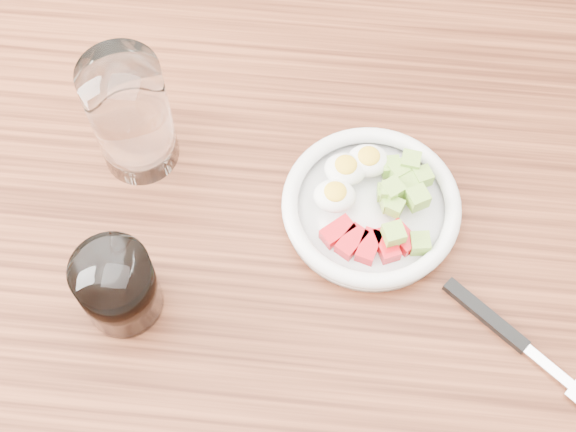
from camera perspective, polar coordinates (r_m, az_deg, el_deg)
The scene contains 6 objects.
ground at distance 1.60m, azimuth 0.33°, elevation -13.15°, with size 4.00×4.00×0.00m, color brown.
dining_table at distance 0.96m, azimuth 0.53°, elevation -4.04°, with size 1.50×0.90×0.77m.
bowl at distance 0.87m, azimuth 5.90°, elevation 0.88°, with size 0.19×0.19×0.05m.
fork at distance 0.85m, azimuth 15.40°, elevation -8.08°, with size 0.18×0.14×0.01m.
water_glass at distance 0.87m, azimuth -11.12°, elevation 6.99°, with size 0.09×0.09×0.15m, color white.
coffee_glass at distance 0.82m, azimuth -12.01°, elevation -4.96°, with size 0.08×0.08×0.09m.
Camera 1 is at (0.03, -0.36, 1.56)m, focal length 50.00 mm.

